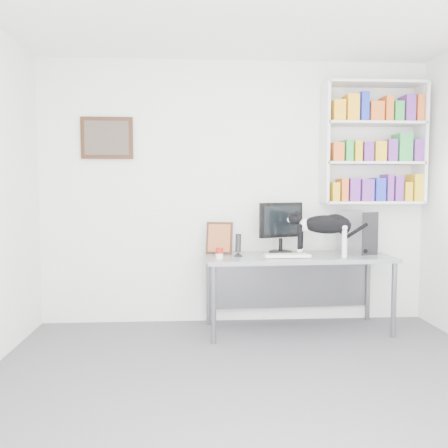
% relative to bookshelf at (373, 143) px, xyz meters
% --- Properties ---
extents(room, '(4.01, 4.01, 2.70)m').
position_rel_bookshelf_xyz_m(room, '(-1.40, -1.85, -0.50)').
color(room, '#57575C').
rests_on(room, ground).
extents(bookshelf, '(1.03, 0.28, 1.24)m').
position_rel_bookshelf_xyz_m(bookshelf, '(0.00, 0.00, 0.00)').
color(bookshelf, silver).
rests_on(bookshelf, room).
extents(wall_art, '(0.52, 0.04, 0.42)m').
position_rel_bookshelf_xyz_m(wall_art, '(-2.70, 0.12, 0.05)').
color(wall_art, '#432915').
rests_on(wall_art, room).
extents(desk, '(1.82, 0.77, 0.74)m').
position_rel_bookshelf_xyz_m(desk, '(-0.83, -0.27, -1.48)').
color(desk, gray).
rests_on(desk, room).
extents(monitor, '(0.54, 0.40, 0.52)m').
position_rel_bookshelf_xyz_m(monitor, '(-0.96, -0.08, -0.85)').
color(monitor, black).
rests_on(monitor, desk).
extents(keyboard, '(0.44, 0.18, 0.03)m').
position_rel_bookshelf_xyz_m(keyboard, '(-0.96, -0.39, -1.09)').
color(keyboard, white).
rests_on(keyboard, desk).
extents(pc_tower, '(0.29, 0.46, 0.43)m').
position_rel_bookshelf_xyz_m(pc_tower, '(-0.19, -0.13, -0.89)').
color(pc_tower, '#A7A7AB').
rests_on(pc_tower, desk).
extents(speaker, '(0.12, 0.12, 0.23)m').
position_rel_bookshelf_xyz_m(speaker, '(-1.41, -0.30, -0.99)').
color(speaker, black).
rests_on(speaker, desk).
extents(leaning_print, '(0.28, 0.16, 0.33)m').
position_rel_bookshelf_xyz_m(leaning_print, '(-1.58, -0.10, -0.94)').
color(leaning_print, '#432915').
rests_on(leaning_print, desk).
extents(soup_can, '(0.09, 0.09, 0.10)m').
position_rel_bookshelf_xyz_m(soup_can, '(-1.60, -0.47, -1.05)').
color(soup_can, '#A2130D').
rests_on(soup_can, desk).
extents(cat, '(0.69, 0.41, 0.41)m').
position_rel_bookshelf_xyz_m(cat, '(-0.60, -0.37, -0.90)').
color(cat, black).
rests_on(cat, desk).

